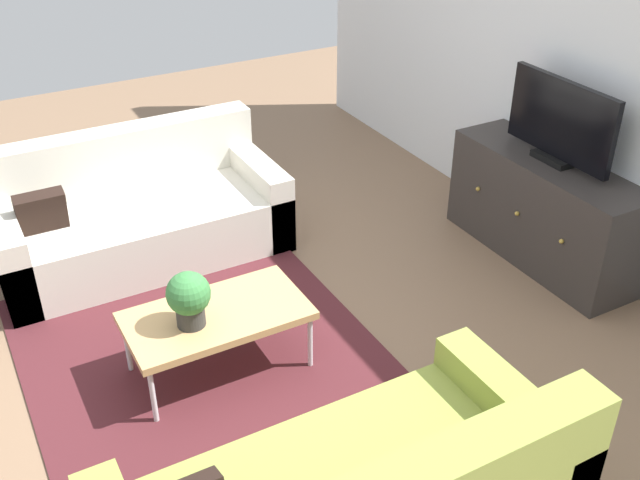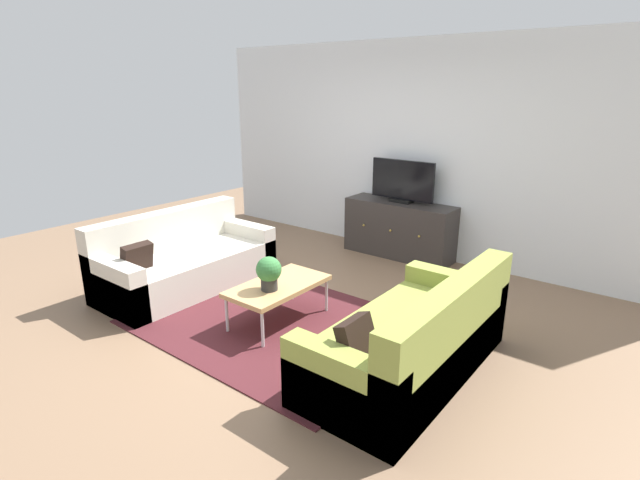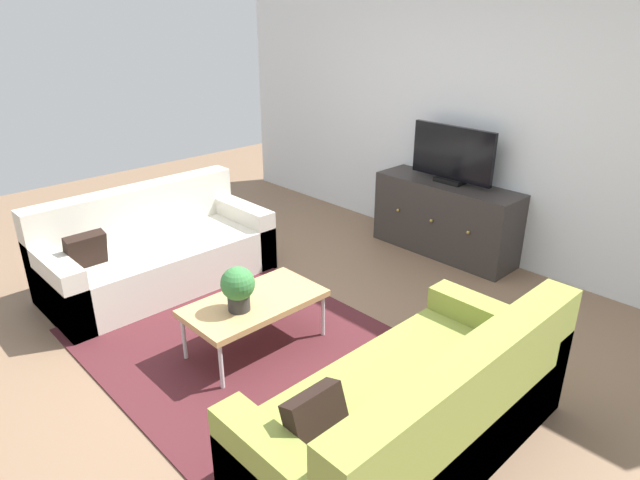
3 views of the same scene
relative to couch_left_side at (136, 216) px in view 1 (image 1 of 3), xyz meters
The scene contains 8 objects.
ground_plane 1.47m from the couch_left_side, ahead, with size 10.00×10.00×0.00m, color #84664C.
wall_back 3.21m from the couch_left_side, 61.51° to the left, with size 6.40×0.12×2.70m, color white.
area_rug 1.47m from the couch_left_side, ahead, with size 2.50×1.90×0.01m, color #4C1E23.
couch_left_side is the anchor object (origin of this frame).
coffee_table 1.45m from the couch_left_side, ahead, with size 0.53×0.97×0.39m.
potted_plant 1.51m from the couch_left_side, ahead, with size 0.23×0.23×0.31m.
tv_console 2.75m from the couch_left_side, 59.61° to the left, with size 1.43×0.47×0.72m.
flat_screen_tv 2.86m from the couch_left_side, 59.82° to the left, with size 0.86×0.16×0.54m.
Camera 1 is at (3.08, -1.15, 2.77)m, focal length 41.98 mm.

